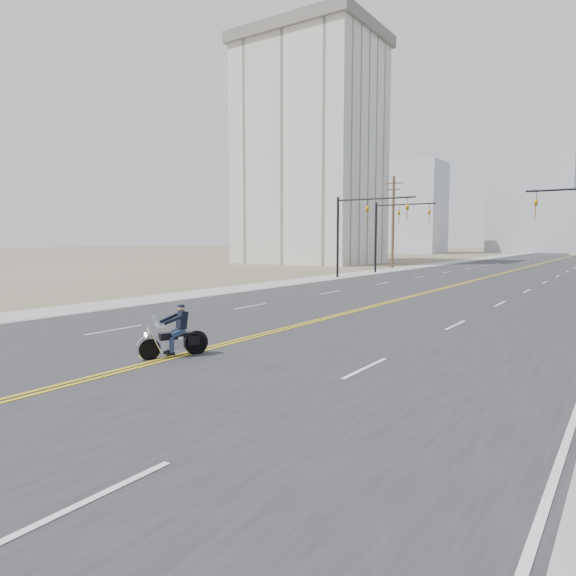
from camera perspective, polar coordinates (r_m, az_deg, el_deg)
The scene contains 11 objects.
ground_plane at distance 13.52m, azimuth -19.20°, elevation -9.06°, with size 400.00×400.00×0.00m, color #776D56.
road at distance 78.58m, azimuth 26.23°, elevation 2.43°, with size 20.00×200.00×0.01m, color #303033.
sidewalk_left at distance 80.93m, azimuth 18.13°, elevation 2.79°, with size 3.00×200.00×0.01m, color #A5A5A0.
traffic_mast_left at distance 44.36m, azimuth 7.88°, elevation 7.45°, with size 7.10×0.26×7.00m.
traffic_mast_far at distance 51.78m, azimuth 11.47°, elevation 7.02°, with size 6.10×0.26×7.00m.
utility_pole_left at distance 60.41m, azimuth 11.60°, elevation 7.34°, with size 2.20×0.30×10.50m.
apartment_block at distance 74.60m, azimuth 2.45°, elevation 14.40°, with size 18.00×14.00×30.00m, color silver.
haze_bldg_a at distance 131.20m, azimuth 13.73°, elevation 8.60°, with size 14.00×12.00×22.00m, color #B7BCC6.
haze_bldg_d at distance 149.82m, azimuth 25.52°, elevation 8.58°, with size 20.00×15.00×26.00m, color #ADB2B7.
haze_bldg_f at distance 150.58m, azimuth 10.30°, elevation 7.09°, with size 12.00×12.00×16.00m, color #ADB2B7.
motorcyclist at distance 14.81m, azimuth -12.66°, elevation -4.70°, with size 0.82×1.91×1.49m, color black, non-canonical shape.
Camera 1 is at (10.54, -7.80, 3.31)m, focal length 32.00 mm.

